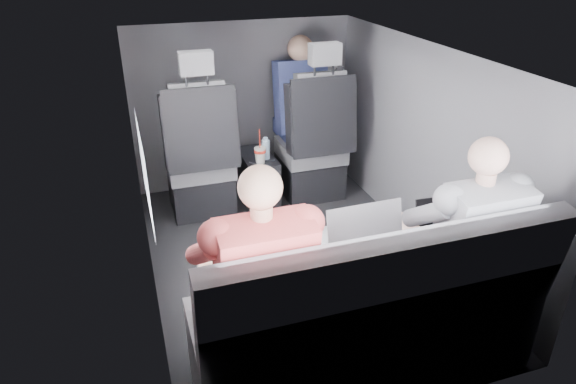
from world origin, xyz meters
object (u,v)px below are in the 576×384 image
object	(u,v)px
rear_bench	(368,326)
soda_cup	(260,155)
passenger_front_right	(300,99)
water_bottle	(266,150)
front_seat_left	(200,164)
laptop_black	(433,221)
laptop_white	(244,258)
passenger_rear_left	(256,280)
center_console	(258,179)
laptop_silver	(355,235)
passenger_rear_right	(457,242)
front_seat_right	(313,150)

from	to	relation	value
rear_bench	soda_cup	xyz separation A→B (m)	(-0.02, 1.79, 0.16)
passenger_front_right	water_bottle	bearing A→B (deg)	-140.22
front_seat_left	rear_bench	size ratio (longest dim) A/B	0.79
water_bottle	laptop_black	world-z (taller)	laptop_black
laptop_white	water_bottle	bearing A→B (deg)	70.83
laptop_white	passenger_rear_left	size ratio (longest dim) A/B	0.38
center_console	water_bottle	size ratio (longest dim) A/B	2.70
rear_bench	laptop_black	world-z (taller)	rear_bench
center_console	laptop_black	xyz separation A→B (m)	(0.48, -1.66, 0.43)
laptop_silver	passenger_rear_right	size ratio (longest dim) A/B	0.32
laptop_silver	passenger_rear_right	bearing A→B (deg)	-20.69
front_seat_right	rear_bench	distance (m)	1.96
front_seat_right	passenger_front_right	distance (m)	0.44
laptop_black	rear_bench	bearing A→B (deg)	-149.45
front_seat_left	laptop_silver	xyz separation A→B (m)	(0.49, -1.63, 0.24)
water_bottle	laptop_white	bearing A→B (deg)	-109.17
front_seat_left	laptop_white	size ratio (longest dim) A/B	2.79
front_seat_right	soda_cup	xyz separation A→B (m)	(-0.47, -0.11, 0.07)
front_seat_right	passenger_rear_right	bearing A→B (deg)	-88.55
front_seat_right	soda_cup	bearing A→B (deg)	-166.54
passenger_rear_left	soda_cup	bearing A→B (deg)	74.17
rear_bench	passenger_front_right	distance (m)	2.25
soda_cup	front_seat_right	bearing A→B (deg)	13.46
laptop_white	laptop_black	size ratio (longest dim) A/B	1.44
center_console	laptop_black	world-z (taller)	laptop_black
front_seat_left	center_console	size ratio (longest dim) A/B	2.64
center_console	laptop_white	world-z (taller)	laptop_white
soda_cup	laptop_silver	xyz separation A→B (m)	(0.06, -1.52, 0.17)
front_seat_right	passenger_front_right	size ratio (longest dim) A/B	1.54
soda_cup	passenger_front_right	size ratio (longest dim) A/B	0.32
water_bottle	passenger_rear_right	distance (m)	1.81
front_seat_left	laptop_white	world-z (taller)	front_seat_left
water_bottle	passenger_rear_left	xyz separation A→B (m)	(-0.54, -1.74, 0.13)
laptop_white	soda_cup	bearing A→B (deg)	72.18
front_seat_left	rear_bench	distance (m)	1.96
rear_bench	water_bottle	distance (m)	1.85
rear_bench	water_bottle	bearing A→B (deg)	88.74
center_console	passenger_rear_right	world-z (taller)	passenger_rear_right
front_seat_right	front_seat_left	bearing A→B (deg)	180.00
passenger_front_right	front_seat_right	bearing A→B (deg)	-84.16
front_seat_left	water_bottle	xyz separation A→B (m)	(0.49, -0.06, 0.08)
rear_bench	soda_cup	size ratio (longest dim) A/B	6.00
soda_cup	laptop_black	size ratio (longest dim) A/B	0.85
laptop_white	passenger_front_right	xyz separation A→B (m)	(0.94, 1.91, 0.12)
passenger_rear_right	rear_bench	bearing A→B (deg)	-169.05
laptop_silver	passenger_front_right	bearing A→B (deg)	78.52
rear_bench	laptop_silver	xyz separation A→B (m)	(0.04, 0.27, 0.33)
rear_bench	passenger_rear_left	world-z (taller)	passenger_rear_left
laptop_white	laptop_black	distance (m)	1.00
front_seat_left	laptop_black	world-z (taller)	front_seat_left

